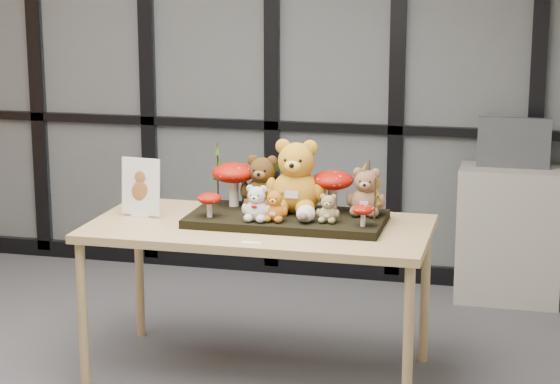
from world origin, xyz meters
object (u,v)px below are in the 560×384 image
(diorama_tray, at_px, (287,219))
(sign_holder, at_px, (141,189))
(bear_tan_back, at_px, (366,189))
(mushroom_back_left, at_px, (234,182))
(display_table, at_px, (259,237))
(bear_white_bow, at_px, (257,201))
(plush_cream_hedgehog, at_px, (306,213))
(bear_brown_medium, at_px, (263,179))
(monitor, at_px, (514,143))
(mushroom_front_left, at_px, (209,204))
(bear_beige_small, at_px, (328,207))
(bear_small_yellow, at_px, (275,204))
(bear_pooh_yellow, at_px, (296,172))
(mushroom_front_right, at_px, (363,214))
(cabinet, at_px, (509,235))
(mushroom_back_right, at_px, (333,189))

(diorama_tray, xyz_separation_m, sign_holder, (-0.78, -0.05, 0.12))
(bear_tan_back, xyz_separation_m, mushroom_back_left, (-0.72, 0.02, -0.01))
(display_table, relative_size, bear_white_bow, 8.72)
(plush_cream_hedgehog, bearing_deg, bear_brown_medium, 139.55)
(bear_brown_medium, relative_size, monitor, 0.69)
(diorama_tray, xyz_separation_m, plush_cream_hedgehog, (0.13, -0.13, 0.07))
(plush_cream_hedgehog, relative_size, mushroom_front_left, 0.71)
(bear_tan_back, xyz_separation_m, bear_beige_small, (-0.16, -0.20, -0.06))
(bear_brown_medium, xyz_separation_m, bear_small_yellow, (0.13, -0.26, -0.07))
(plush_cream_hedgehog, distance_m, sign_holder, 0.92)
(bear_pooh_yellow, bearing_deg, bear_brown_medium, 168.08)
(mushroom_front_left, relative_size, monitor, 0.30)
(diorama_tray, xyz_separation_m, mushroom_back_left, (-0.32, 0.13, 0.15))
(bear_pooh_yellow, height_order, bear_brown_medium, bear_pooh_yellow)
(bear_brown_medium, relative_size, bear_small_yellow, 1.75)
(mushroom_front_left, xyz_separation_m, mushroom_front_right, (0.79, 0.00, -0.01))
(display_table, relative_size, sign_holder, 5.57)
(bear_small_yellow, xyz_separation_m, bear_white_bow, (-0.09, -0.01, 0.01))
(diorama_tray, height_order, bear_pooh_yellow, bear_pooh_yellow)
(diorama_tray, bearing_deg, display_table, -153.43)
(cabinet, bearing_deg, mushroom_front_left, -132.11)
(bear_white_bow, xyz_separation_m, bear_beige_small, (0.36, 0.06, -0.02))
(display_table, height_order, mushroom_front_right, mushroom_front_right)
(bear_pooh_yellow, height_order, bear_beige_small, bear_pooh_yellow)
(bear_pooh_yellow, bearing_deg, mushroom_back_right, 12.91)
(mushroom_front_right, distance_m, cabinet, 1.84)
(bear_white_bow, height_order, mushroom_back_left, mushroom_back_left)
(mushroom_front_left, bearing_deg, bear_pooh_yellow, 27.88)
(bear_pooh_yellow, distance_m, sign_holder, 0.83)
(display_table, relative_size, monitor, 3.86)
(display_table, bearing_deg, bear_white_bow, -83.06)
(bear_beige_small, bearing_deg, bear_pooh_yellow, 139.63)
(bear_brown_medium, bearing_deg, cabinet, 47.45)
(mushroom_front_right, bearing_deg, monitor, 67.42)
(mushroom_front_right, bearing_deg, display_table, 173.04)
(bear_brown_medium, distance_m, mushroom_front_right, 0.64)
(bear_pooh_yellow, bearing_deg, plush_cream_hedgehog, -64.96)
(display_table, height_order, bear_tan_back, bear_tan_back)
(bear_pooh_yellow, relative_size, mushroom_front_left, 3.06)
(display_table, bearing_deg, sign_holder, 178.21)
(bear_pooh_yellow, relative_size, mushroom_back_left, 1.63)
(mushroom_back_right, distance_m, mushroom_front_left, 0.65)
(mushroom_front_right, bearing_deg, bear_brown_medium, 156.45)
(mushroom_back_left, bearing_deg, mushroom_front_left, -101.34)
(cabinet, bearing_deg, monitor, 90.00)
(display_table, height_order, bear_small_yellow, bear_small_yellow)
(display_table, distance_m, mushroom_front_right, 0.58)
(bear_small_yellow, relative_size, bear_beige_small, 1.14)
(bear_small_yellow, bearing_deg, diorama_tray, 77.27)
(bear_beige_small, relative_size, monitor, 0.35)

